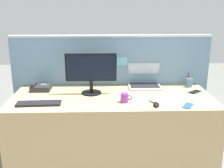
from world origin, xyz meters
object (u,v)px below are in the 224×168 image
computer_mouse_right_hand (153,100)px  coffee_mug (125,98)px  desktop_monitor (91,71)px  desk_phone (40,87)px  cell_phone_black_slab (195,92)px  cell_phone_silver_slab (196,99)px  pen_cup (189,83)px  keyboard_main (39,103)px  cell_phone_blue_case (188,106)px  computer_mouse_left_hand (156,105)px  laptop (144,81)px

computer_mouse_right_hand → coffee_mug: 0.28m
desktop_monitor → desk_phone: bearing=168.1°
desk_phone → cell_phone_black_slab: bearing=-4.2°
cell_phone_silver_slab → coffee_mug: bearing=-149.0°
pen_cup → cell_phone_black_slab: size_ratio=1.12×
keyboard_main → cell_phone_blue_case: keyboard_main is taller
keyboard_main → coffee_mug: bearing=0.5°
computer_mouse_left_hand → cell_phone_silver_slab: computer_mouse_left_hand is taller
cell_phone_silver_slab → pen_cup: bearing=108.6°
cell_phone_blue_case → coffee_mug: 0.59m
desktop_monitor → desk_phone: size_ratio=2.54×
desktop_monitor → cell_phone_silver_slab: desktop_monitor is taller
laptop → keyboard_main: (-1.08, -0.56, -0.05)m
desk_phone → pen_cup: (1.67, 0.08, 0.02)m
cell_phone_silver_slab → cell_phone_blue_case: bearing=-99.7°
computer_mouse_right_hand → pen_cup: bearing=23.2°
desktop_monitor → keyboard_main: bearing=-146.0°
computer_mouse_right_hand → cell_phone_silver_slab: (0.43, 0.05, -0.01)m
laptop → computer_mouse_right_hand: laptop is taller
desktop_monitor → coffee_mug: desktop_monitor is taller
laptop → computer_mouse_left_hand: 0.64m
laptop → cell_phone_blue_case: (0.32, -0.65, -0.06)m
keyboard_main → cell_phone_black_slab: bearing=8.9°
desktop_monitor → pen_cup: bearing=10.1°
desktop_monitor → computer_mouse_left_hand: (0.62, -0.40, -0.23)m
laptop → computer_mouse_left_hand: (0.02, -0.64, -0.05)m
pen_cup → cell_phone_silver_slab: size_ratio=1.15×
computer_mouse_left_hand → cell_phone_silver_slab: 0.46m
desktop_monitor → cell_phone_black_slab: size_ratio=3.58×
cell_phone_blue_case → cell_phone_silver_slab: same height
computer_mouse_left_hand → cell_phone_black_slab: bearing=49.9°
desk_phone → computer_mouse_right_hand: desk_phone is taller
cell_phone_blue_case → cell_phone_silver_slab: (0.13, 0.17, 0.00)m
cell_phone_black_slab → coffee_mug: 0.83m
desk_phone → cell_phone_silver_slab: 1.64m
pen_cup → desk_phone: bearing=-177.3°
keyboard_main → pen_cup: 1.68m
cell_phone_blue_case → cell_phone_black_slab: 0.45m
pen_cup → cell_phone_blue_case: (-0.20, -0.61, -0.05)m
keyboard_main → pen_cup: (1.59, 0.52, 0.04)m
cell_phone_silver_slab → desktop_monitor: bearing=-165.6°
computer_mouse_left_hand → coffee_mug: coffee_mug is taller
keyboard_main → cell_phone_silver_slab: (1.52, 0.08, -0.01)m
desk_phone → coffee_mug: desk_phone is taller
laptop → coffee_mug: laptop is taller
cell_phone_black_slab → laptop: bearing=-153.9°
desktop_monitor → computer_mouse_right_hand: (0.61, -0.29, -0.23)m
computer_mouse_left_hand → pen_cup: pen_cup is taller
desk_phone → coffee_mug: size_ratio=1.82×
computer_mouse_left_hand → coffee_mug: (-0.28, 0.12, 0.03)m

